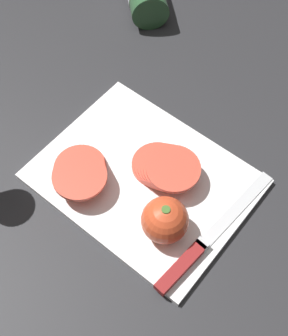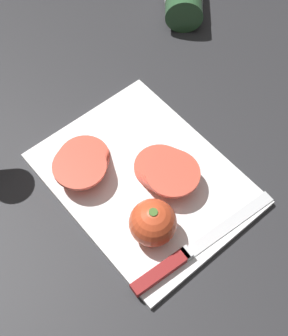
{
  "view_description": "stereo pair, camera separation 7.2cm",
  "coord_description": "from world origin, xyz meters",
  "px_view_note": "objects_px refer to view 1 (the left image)",
  "views": [
    {
      "loc": [
        -0.17,
        0.29,
        0.68
      ],
      "look_at": [
        0.07,
        -0.01,
        0.04
      ],
      "focal_mm": 50.0,
      "sensor_mm": 36.0,
      "label": 1
    },
    {
      "loc": [
        -0.22,
        0.24,
        0.68
      ],
      "look_at": [
        0.07,
        -0.01,
        0.04
      ],
      "focal_mm": 50.0,
      "sensor_mm": 36.0,
      "label": 2
    }
  ],
  "objects_px": {
    "tomato_slice_stack_near": "(165,167)",
    "knife": "(194,254)",
    "whole_tomato": "(165,220)",
    "tomato_slice_stack_far": "(80,172)"
  },
  "relations": [
    {
      "from": "whole_tomato",
      "to": "tomato_slice_stack_far",
      "type": "distance_m",
      "value": 0.17
    },
    {
      "from": "tomato_slice_stack_near",
      "to": "tomato_slice_stack_far",
      "type": "distance_m",
      "value": 0.14
    },
    {
      "from": "knife",
      "to": "tomato_slice_stack_near",
      "type": "relative_size",
      "value": 2.19
    },
    {
      "from": "tomato_slice_stack_near",
      "to": "tomato_slice_stack_far",
      "type": "relative_size",
      "value": 1.08
    },
    {
      "from": "whole_tomato",
      "to": "tomato_slice_stack_far",
      "type": "relative_size",
      "value": 0.64
    },
    {
      "from": "tomato_slice_stack_near",
      "to": "knife",
      "type": "bearing_deg",
      "value": 144.32
    },
    {
      "from": "knife",
      "to": "tomato_slice_stack_near",
      "type": "xyz_separation_m",
      "value": [
        0.12,
        -0.09,
        0.01
      ]
    },
    {
      "from": "knife",
      "to": "tomato_slice_stack_near",
      "type": "bearing_deg",
      "value": 58.63
    },
    {
      "from": "knife",
      "to": "tomato_slice_stack_far",
      "type": "distance_m",
      "value": 0.22
    },
    {
      "from": "whole_tomato",
      "to": "knife",
      "type": "xyz_separation_m",
      "value": [
        -0.06,
        0.0,
        -0.03
      ]
    }
  ]
}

